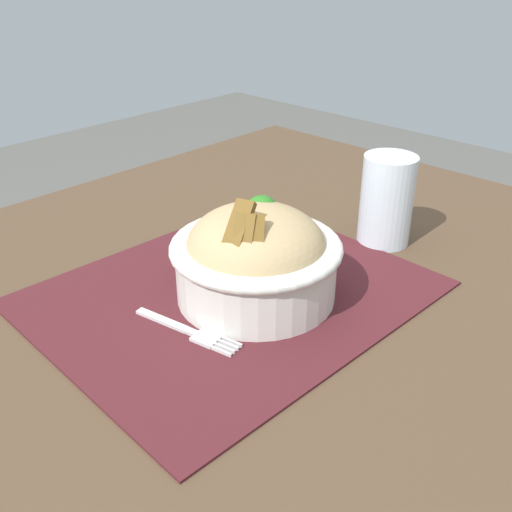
% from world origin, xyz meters
% --- Properties ---
extents(table, '(1.14, 0.86, 0.73)m').
position_xyz_m(table, '(0.00, 0.00, 0.65)').
color(table, '#4C3826').
rests_on(table, ground_plane).
extents(placemat, '(0.42, 0.36, 0.00)m').
position_xyz_m(placemat, '(-0.03, -0.01, 0.73)').
color(placemat, '#47191E').
rests_on(placemat, table).
extents(bowl, '(0.21, 0.21, 0.13)m').
position_xyz_m(bowl, '(-0.04, 0.02, 0.78)').
color(bowl, silver).
rests_on(bowl, placemat).
extents(fork, '(0.04, 0.13, 0.00)m').
position_xyz_m(fork, '(0.06, 0.02, 0.73)').
color(fork, silver).
rests_on(fork, placemat).
extents(drinking_glass, '(0.07, 0.07, 0.12)m').
position_xyz_m(drinking_glass, '(-0.26, 0.04, 0.78)').
color(drinking_glass, silver).
rests_on(drinking_glass, table).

